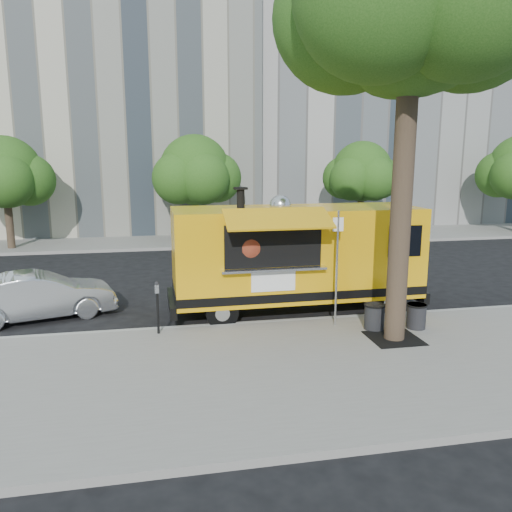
{
  "coord_description": "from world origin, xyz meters",
  "views": [
    {
      "loc": [
        -2.86,
        -13.41,
        4.44
      ],
      "look_at": [
        -0.26,
        0.0,
        1.75
      ],
      "focal_mm": 35.0,
      "sensor_mm": 36.0,
      "label": 1
    }
  ],
  "objects_px": {
    "sign_post": "(337,261)",
    "food_truck": "(295,255)",
    "trash_bin_left": "(374,316)",
    "trash_bin_right": "(416,315)",
    "parking_meter": "(157,301)",
    "far_tree_c": "(362,172)",
    "far_tree_a": "(5,172)",
    "sedan": "(40,296)",
    "far_tree_b": "(195,170)"
  },
  "relations": [
    {
      "from": "sign_post",
      "to": "food_truck",
      "type": "height_order",
      "value": "food_truck"
    },
    {
      "from": "trash_bin_left",
      "to": "sign_post",
      "type": "bearing_deg",
      "value": 149.18
    },
    {
      "from": "far_tree_a",
      "to": "sedan",
      "type": "relative_size",
      "value": 1.33
    },
    {
      "from": "trash_bin_right",
      "to": "sign_post",
      "type": "bearing_deg",
      "value": 161.89
    },
    {
      "from": "far_tree_a",
      "to": "food_truck",
      "type": "xyz_separation_m",
      "value": [
        10.92,
        -12.13,
        -2.07
      ]
    },
    {
      "from": "parking_meter",
      "to": "trash_bin_left",
      "type": "height_order",
      "value": "parking_meter"
    },
    {
      "from": "parking_meter",
      "to": "trash_bin_left",
      "type": "relative_size",
      "value": 2.04
    },
    {
      "from": "far_tree_a",
      "to": "food_truck",
      "type": "bearing_deg",
      "value": -48.0
    },
    {
      "from": "far_tree_b",
      "to": "parking_meter",
      "type": "xyz_separation_m",
      "value": [
        -2.0,
        -14.05,
        -2.85
      ]
    },
    {
      "from": "far_tree_b",
      "to": "far_tree_c",
      "type": "distance_m",
      "value": 9.01
    },
    {
      "from": "far_tree_c",
      "to": "food_truck",
      "type": "bearing_deg",
      "value": -120.05
    },
    {
      "from": "sign_post",
      "to": "sedan",
      "type": "height_order",
      "value": "sign_post"
    },
    {
      "from": "far_tree_c",
      "to": "trash_bin_right",
      "type": "distance_m",
      "value": 15.6
    },
    {
      "from": "sign_post",
      "to": "parking_meter",
      "type": "bearing_deg",
      "value": 177.48
    },
    {
      "from": "far_tree_b",
      "to": "trash_bin_left",
      "type": "height_order",
      "value": "far_tree_b"
    },
    {
      "from": "far_tree_b",
      "to": "sign_post",
      "type": "bearing_deg",
      "value": -79.85
    },
    {
      "from": "far_tree_c",
      "to": "trash_bin_left",
      "type": "xyz_separation_m",
      "value": [
        -5.59,
        -14.46,
        -3.22
      ]
    },
    {
      "from": "parking_meter",
      "to": "sedan",
      "type": "distance_m",
      "value": 3.97
    },
    {
      "from": "far_tree_a",
      "to": "far_tree_b",
      "type": "bearing_deg",
      "value": 2.54
    },
    {
      "from": "parking_meter",
      "to": "food_truck",
      "type": "relative_size",
      "value": 0.18
    },
    {
      "from": "far_tree_a",
      "to": "far_tree_b",
      "type": "relative_size",
      "value": 0.97
    },
    {
      "from": "far_tree_a",
      "to": "sedan",
      "type": "distance_m",
      "value": 12.38
    },
    {
      "from": "trash_bin_left",
      "to": "trash_bin_right",
      "type": "xyz_separation_m",
      "value": [
        1.09,
        -0.13,
        -0.01
      ]
    },
    {
      "from": "far_tree_a",
      "to": "sedan",
      "type": "bearing_deg",
      "value": -71.72
    },
    {
      "from": "far_tree_b",
      "to": "trash_bin_left",
      "type": "relative_size",
      "value": 8.42
    },
    {
      "from": "trash_bin_left",
      "to": "trash_bin_right",
      "type": "bearing_deg",
      "value": -6.58
    },
    {
      "from": "far_tree_b",
      "to": "far_tree_c",
      "type": "xyz_separation_m",
      "value": [
        9.0,
        -0.3,
        -0.12
      ]
    },
    {
      "from": "far_tree_a",
      "to": "food_truck",
      "type": "height_order",
      "value": "far_tree_a"
    },
    {
      "from": "parking_meter",
      "to": "trash_bin_left",
      "type": "distance_m",
      "value": 5.48
    },
    {
      "from": "far_tree_c",
      "to": "parking_meter",
      "type": "xyz_separation_m",
      "value": [
        -11.0,
        -13.75,
        -2.74
      ]
    },
    {
      "from": "trash_bin_right",
      "to": "parking_meter",
      "type": "bearing_deg",
      "value": 172.66
    },
    {
      "from": "far_tree_b",
      "to": "parking_meter",
      "type": "distance_m",
      "value": 14.48
    },
    {
      "from": "far_tree_a",
      "to": "trash_bin_right",
      "type": "height_order",
      "value": "far_tree_a"
    },
    {
      "from": "food_truck",
      "to": "parking_meter",
      "type": "bearing_deg",
      "value": -159.66
    },
    {
      "from": "trash_bin_right",
      "to": "food_truck",
      "type": "bearing_deg",
      "value": 137.57
    },
    {
      "from": "trash_bin_left",
      "to": "trash_bin_right",
      "type": "relative_size",
      "value": 1.03
    },
    {
      "from": "far_tree_b",
      "to": "sign_post",
      "type": "relative_size",
      "value": 1.83
    },
    {
      "from": "far_tree_b",
      "to": "sign_post",
      "type": "distance_m",
      "value": 14.61
    },
    {
      "from": "sign_post",
      "to": "food_truck",
      "type": "bearing_deg",
      "value": 110.06
    },
    {
      "from": "far_tree_b",
      "to": "far_tree_c",
      "type": "relative_size",
      "value": 1.06
    },
    {
      "from": "far_tree_a",
      "to": "far_tree_c",
      "type": "relative_size",
      "value": 1.03
    },
    {
      "from": "food_truck",
      "to": "trash_bin_left",
      "type": "relative_size",
      "value": 11.28
    },
    {
      "from": "trash_bin_left",
      "to": "far_tree_b",
      "type": "bearing_deg",
      "value": 103.0
    },
    {
      "from": "far_tree_a",
      "to": "trash_bin_right",
      "type": "distance_m",
      "value": 20.07
    },
    {
      "from": "far_tree_c",
      "to": "food_truck",
      "type": "height_order",
      "value": "far_tree_c"
    },
    {
      "from": "far_tree_a",
      "to": "sedan",
      "type": "xyz_separation_m",
      "value": [
        3.76,
        -11.38,
        -3.11
      ]
    },
    {
      "from": "trash_bin_left",
      "to": "far_tree_a",
      "type": "bearing_deg",
      "value": 130.83
    },
    {
      "from": "food_truck",
      "to": "far_tree_c",
      "type": "bearing_deg",
      "value": 59.13
    },
    {
      "from": "far_tree_c",
      "to": "far_tree_a",
      "type": "bearing_deg",
      "value": -179.68
    },
    {
      "from": "parking_meter",
      "to": "far_tree_a",
      "type": "bearing_deg",
      "value": 117.15
    }
  ]
}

